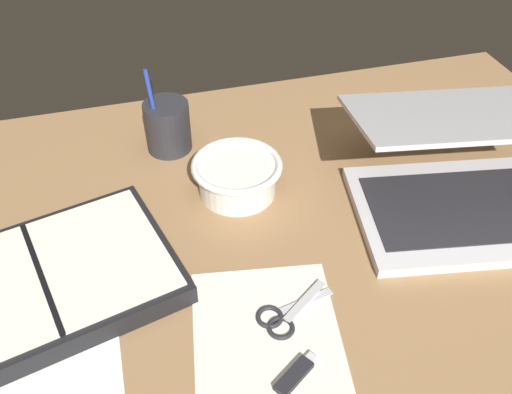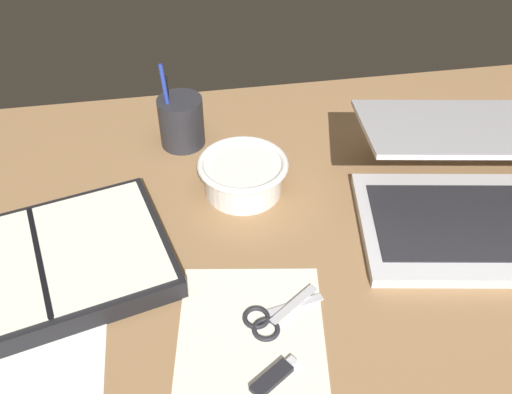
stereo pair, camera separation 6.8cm
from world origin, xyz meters
TOP-DOWN VIEW (x-y plane):
  - desk_top at (0.00, 0.00)cm, footprint 140.00×100.00cm
  - laptop at (33.01, 2.73)cm, footprint 39.18×39.06cm
  - bowl at (-1.46, 15.30)cm, footprint 15.58×15.58cm
  - pen_cup at (-10.80, 31.39)cm, footprint 8.45×8.45cm
  - planner at (-33.69, 0.98)cm, footprint 41.72×33.44cm
  - scissors at (-2.19, -12.86)cm, footprint 11.96×8.36cm
  - paper_sheet_front at (-5.21, -16.19)cm, footprint 23.77×29.25cm
  - usb_drive at (-3.36, -21.95)cm, footprint 6.87×5.34cm

SIDE VIEW (x-z plane):
  - desk_top at x=0.00cm, z-range 0.00..2.00cm
  - paper_sheet_front at x=-5.21cm, z-range 2.00..2.16cm
  - scissors at x=-2.19cm, z-range 1.93..2.73cm
  - usb_drive at x=-3.36cm, z-range 2.00..3.00cm
  - planner at x=-33.69cm, z-range 1.91..5.70cm
  - bowl at x=-1.46cm, z-range 2.35..8.77cm
  - pen_cup at x=-10.80cm, z-range -1.53..15.40cm
  - laptop at x=33.01cm, z-range -1.01..15.96cm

